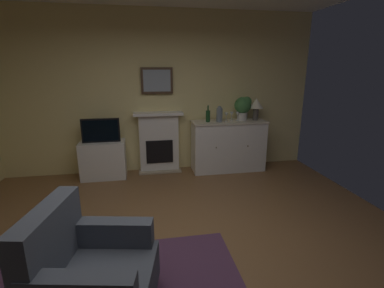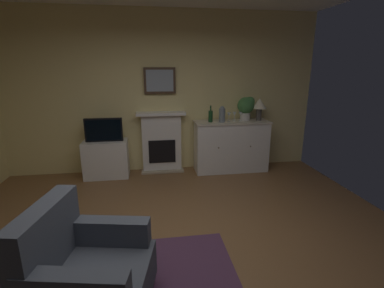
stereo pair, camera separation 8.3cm
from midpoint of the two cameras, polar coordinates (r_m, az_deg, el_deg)
name	(u,v)px [view 1 (the left image)]	position (r m, az deg, el deg)	size (l,w,h in m)	color
ground_plane	(182,261)	(3.11, -2.90, -22.63)	(5.61, 5.38, 0.10)	brown
wall_rear	(160,93)	(5.13, -7.02, 10.20)	(5.61, 0.06, 2.83)	#EAD68C
fireplace_unit	(159,142)	(5.15, -7.18, 0.39)	(0.87, 0.30, 1.10)	white
framed_picture	(157,81)	(5.03, -7.63, 12.65)	(0.55, 0.04, 0.45)	#473323
sideboard_cabinet	(228,146)	(5.21, 6.92, -0.34)	(1.35, 0.49, 0.93)	white
table_lamp	(256,105)	(5.23, 12.49, 7.78)	(0.26, 0.26, 0.40)	#4C4742
wine_bottle	(208,116)	(4.97, 2.79, 5.74)	(0.08, 0.08, 0.29)	#193F1E
wine_glass_left	(226,115)	(5.04, 6.52, 5.95)	(0.07, 0.07, 0.16)	silver
wine_glass_center	(232,114)	(5.10, 7.60, 6.03)	(0.07, 0.07, 0.16)	silver
wine_glass_right	(237,114)	(5.13, 8.78, 6.04)	(0.07, 0.07, 0.16)	silver
vase_decorative	(219,114)	(4.98, 5.12, 6.09)	(0.11, 0.11, 0.28)	slate
tv_cabinet	(104,160)	(5.10, -18.00, -3.04)	(0.75, 0.42, 0.65)	white
tv_set	(101,130)	(4.95, -18.53, 2.63)	(0.62, 0.07, 0.40)	black
potted_plant_small	(243,106)	(5.20, 9.94, 7.61)	(0.30, 0.30, 0.43)	beige
armchair	(89,274)	(2.43, -21.14, -23.51)	(0.94, 0.91, 0.92)	#474C56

